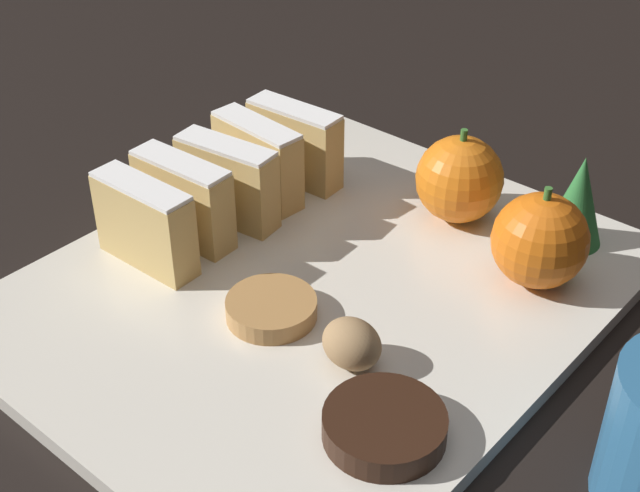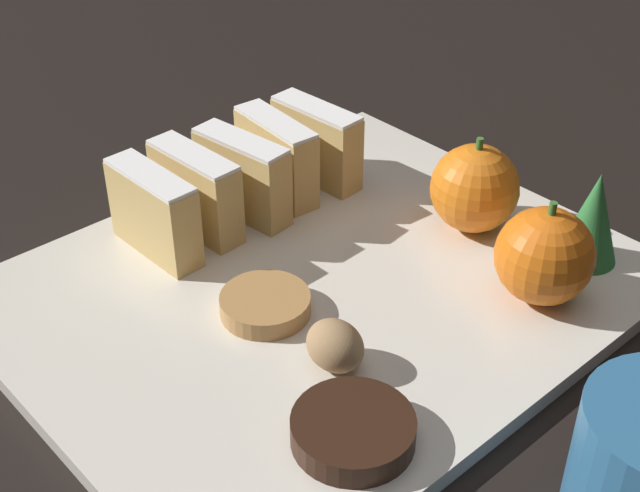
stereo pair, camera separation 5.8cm
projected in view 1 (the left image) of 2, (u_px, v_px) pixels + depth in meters
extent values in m
plane|color=black|center=(320.00, 297.00, 0.60)|extent=(6.00, 6.00, 0.00)
cube|color=silver|center=(320.00, 290.00, 0.60)|extent=(0.33, 0.40, 0.01)
cube|color=tan|center=(145.00, 226.00, 0.60)|extent=(0.08, 0.03, 0.06)
cube|color=white|center=(140.00, 186.00, 0.58)|extent=(0.08, 0.03, 0.00)
cube|color=tan|center=(183.00, 202.00, 0.63)|extent=(0.08, 0.03, 0.06)
cube|color=white|center=(179.00, 163.00, 0.61)|extent=(0.08, 0.03, 0.00)
cube|color=tan|center=(227.00, 184.00, 0.65)|extent=(0.08, 0.03, 0.06)
cube|color=white|center=(225.00, 146.00, 0.63)|extent=(0.08, 0.03, 0.00)
cube|color=tan|center=(258.00, 162.00, 0.67)|extent=(0.08, 0.03, 0.06)
cube|color=white|center=(256.00, 125.00, 0.66)|extent=(0.08, 0.03, 0.00)
cube|color=tan|center=(295.00, 145.00, 0.70)|extent=(0.08, 0.03, 0.06)
cube|color=white|center=(294.00, 109.00, 0.68)|extent=(0.08, 0.03, 0.00)
sphere|color=orange|center=(459.00, 179.00, 0.65)|extent=(0.06, 0.06, 0.06)
cylinder|color=#38702D|center=(464.00, 136.00, 0.63)|extent=(0.00, 0.01, 0.01)
sphere|color=orange|center=(540.00, 241.00, 0.58)|extent=(0.06, 0.06, 0.06)
cylinder|color=#38702D|center=(548.00, 195.00, 0.56)|extent=(0.01, 0.01, 0.01)
ellipsoid|color=#9E7A51|center=(352.00, 344.00, 0.52)|extent=(0.04, 0.03, 0.03)
cylinder|color=black|center=(384.00, 426.00, 0.48)|extent=(0.07, 0.07, 0.02)
cylinder|color=#B27F47|center=(269.00, 307.00, 0.57)|extent=(0.06, 0.06, 0.01)
cone|color=#2D7538|center=(578.00, 200.00, 0.62)|extent=(0.04, 0.04, 0.07)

